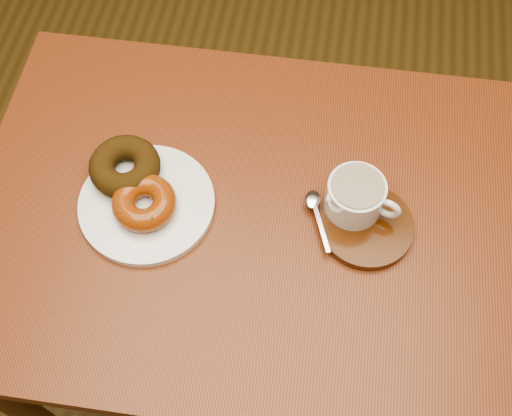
% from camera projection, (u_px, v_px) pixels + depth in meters
% --- Properties ---
extents(ground, '(6.00, 6.00, 0.00)m').
position_uv_depth(ground, '(237.00, 384.00, 1.68)').
color(ground, brown).
rests_on(ground, ground).
extents(cafe_table, '(0.88, 0.67, 0.81)m').
position_uv_depth(cafe_table, '(245.00, 248.00, 1.12)').
color(cafe_table, brown).
rests_on(cafe_table, ground).
extents(donut_plate, '(0.22, 0.22, 0.01)m').
position_uv_depth(donut_plate, '(147.00, 204.00, 1.01)').
color(donut_plate, white).
rests_on(donut_plate, cafe_table).
extents(donut_cinnamon, '(0.12, 0.12, 0.04)m').
position_uv_depth(donut_cinnamon, '(125.00, 166.00, 1.01)').
color(donut_cinnamon, '#36220A').
rests_on(donut_cinnamon, donut_plate).
extents(donut_caramel, '(0.11, 0.11, 0.04)m').
position_uv_depth(donut_caramel, '(144.00, 202.00, 0.98)').
color(donut_caramel, '#883B0E').
rests_on(donut_caramel, donut_plate).
extents(saucer, '(0.17, 0.17, 0.02)m').
position_uv_depth(saucer, '(366.00, 226.00, 0.98)').
color(saucer, '#3C1B08').
rests_on(saucer, cafe_table).
extents(coffee_cup, '(0.12, 0.09, 0.06)m').
position_uv_depth(coffee_cup, '(356.00, 196.00, 0.97)').
color(coffee_cup, white).
rests_on(coffee_cup, saucer).
extents(teaspoon, '(0.05, 0.11, 0.01)m').
position_uv_depth(teaspoon, '(314.00, 205.00, 0.99)').
color(teaspoon, silver).
rests_on(teaspoon, saucer).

